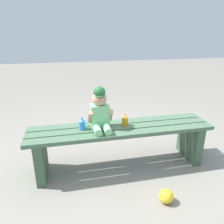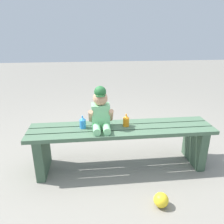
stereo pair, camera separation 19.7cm
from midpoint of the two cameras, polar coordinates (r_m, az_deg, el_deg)
The scene contains 6 objects.
ground_plane at distance 2.32m, azimuth 4.90°, elevation -13.96°, with size 16.00×16.00×0.00m, color gray.
park_bench at distance 2.16m, azimuth 5.15°, elevation -7.26°, with size 1.78×0.38×0.44m.
child_figure at distance 2.01m, azimuth -0.23°, elevation 0.40°, with size 0.23×0.27×0.40m.
sippy_cup_left at distance 2.06m, azimuth -5.02°, elevation -2.78°, with size 0.06×0.06×0.12m.
sippy_cup_right at distance 2.11m, azimuth 6.41°, elevation -2.28°, with size 0.06×0.06×0.12m.
toy_ball at distance 1.90m, azimuth 15.91°, elevation -21.49°, with size 0.12×0.12×0.12m, color yellow.
Camera 2 is at (-0.30, -1.88, 1.31)m, focal length 34.73 mm.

